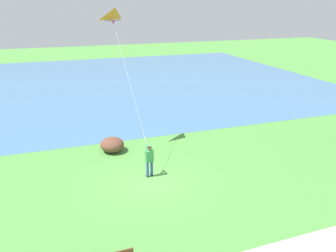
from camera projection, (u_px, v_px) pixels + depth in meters
ground_plane at (150, 182)px, 18.20m from camera, size 120.00×120.00×0.00m
lake_water at (123, 82)px, 40.87m from camera, size 36.00×44.00×0.01m
person_kite_flyer at (149, 158)px, 18.50m from camera, size 0.62×0.52×1.83m
flying_kite at (115, 17)px, 20.21m from camera, size 4.90×1.39×6.59m
lakeside_shrub at (112, 145)px, 21.83m from camera, size 1.53×1.43×0.87m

